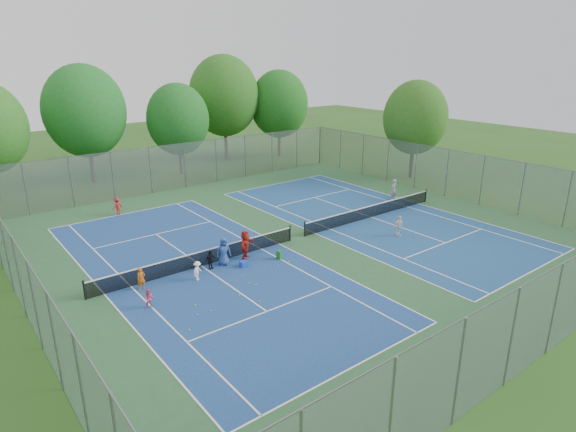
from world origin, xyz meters
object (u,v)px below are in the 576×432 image
at_px(net_left, 201,259).
at_px(instructor, 393,190).
at_px(ball_crate, 244,264).
at_px(ball_hopper, 279,255).
at_px(net_right, 371,212).

height_order(net_left, instructor, instructor).
xyz_separation_m(net_left, ball_crate, (1.87, -1.50, -0.29)).
bearing_deg(instructor, ball_crate, -1.92).
bearing_deg(ball_hopper, net_right, 10.79).
relative_size(ball_crate, instructor, 0.22).
bearing_deg(net_right, ball_hopper, -169.21).
bearing_deg(ball_crate, instructor, 11.69).
height_order(net_left, ball_hopper, net_left).
bearing_deg(ball_hopper, net_left, 155.40).
height_order(net_left, ball_crate, net_left).
bearing_deg(net_left, ball_crate, -38.80).
bearing_deg(ball_crate, net_left, 141.20).
distance_m(net_left, ball_crate, 2.42).
height_order(net_right, ball_hopper, net_right).
distance_m(ball_hopper, instructor, 15.11).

